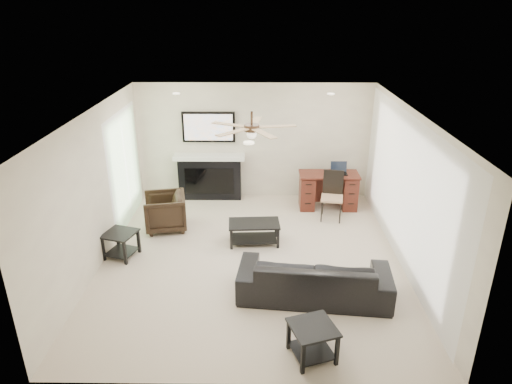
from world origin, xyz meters
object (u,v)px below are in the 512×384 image
coffee_table (254,233)px  sofa (314,277)px  armchair (165,212)px  desk (328,191)px  fireplace_unit (209,157)px

coffee_table → sofa: bearing=-64.1°
armchair → sofa: bearing=38.8°
coffee_table → desk: desk is taller
fireplace_unit → desk: size_ratio=1.57×
coffee_table → fireplace_unit: (-1.00, 2.02, 0.75)m
sofa → armchair: 3.37m
armchair → coffee_table: bearing=60.5°
armchair → coffee_table: (1.70, -0.55, -0.15)m
coffee_table → desk: (1.52, 1.55, 0.18)m
fireplace_unit → desk: fireplace_unit is taller
sofa → desk: size_ratio=1.81×
sofa → coffee_table: (-0.90, 1.60, -0.12)m
coffee_table → desk: 2.18m
sofa → coffee_table: bearing=-54.7°
sofa → coffee_table: size_ratio=2.45×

